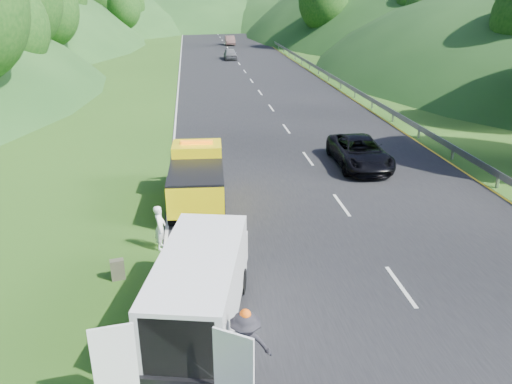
{
  "coord_description": "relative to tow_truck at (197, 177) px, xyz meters",
  "views": [
    {
      "loc": [
        -2.79,
        -13.79,
        8.03
      ],
      "look_at": [
        -0.65,
        2.69,
        1.3
      ],
      "focal_mm": 35.0,
      "sensor_mm": 36.0,
      "label": 1
    }
  ],
  "objects": [
    {
      "name": "tree_line_left",
      "position": [
        -16.29,
        55.03,
        -1.14
      ],
      "size": [
        14.0,
        140.0,
        14.0
      ],
      "primitive_type": null,
      "color": "#2E581A",
      "rests_on": "ground"
    },
    {
      "name": "white_van",
      "position": [
        -0.08,
        -7.94,
        0.04
      ],
      "size": [
        3.69,
        6.27,
        2.09
      ],
      "rotation": [
        0.0,
        0.0,
        -0.21
      ],
      "color": "black",
      "rests_on": "ground"
    },
    {
      "name": "guardrail",
      "position": [
        13.01,
        47.53,
        -1.14
      ],
      "size": [
        0.06,
        140.0,
        1.52
      ],
      "primitive_type": "cube",
      "color": "gray",
      "rests_on": "ground"
    },
    {
      "name": "road_surface",
      "position": [
        5.71,
        35.03,
        -1.13
      ],
      "size": [
        14.0,
        200.0,
        0.02
      ],
      "primitive_type": "cube",
      "color": "black",
      "rests_on": "ground"
    },
    {
      "name": "worker",
      "position": [
        0.8,
        -10.24,
        -1.14
      ],
      "size": [
        1.35,
        1.04,
        1.85
      ],
      "primitive_type": "imported",
      "rotation": [
        0.0,
        0.0,
        0.34
      ],
      "color": "black",
      "rests_on": "ground"
    },
    {
      "name": "tree_line_right",
      "position": [
        25.71,
        55.03,
        -1.14
      ],
      "size": [
        14.0,
        140.0,
        14.0
      ],
      "primitive_type": null,
      "color": "#2E581A",
      "rests_on": "ground"
    },
    {
      "name": "child",
      "position": [
        0.62,
        -4.6,
        -1.14
      ],
      "size": [
        0.61,
        0.57,
        1.0
      ],
      "primitive_type": "imported",
      "rotation": [
        0.0,
        0.0,
        -0.54
      ],
      "color": "tan",
      "rests_on": "ground"
    },
    {
      "name": "tow_truck",
      "position": [
        0.0,
        0.0,
        0.0
      ],
      "size": [
        2.29,
        5.54,
        2.34
      ],
      "rotation": [
        0.0,
        0.0,
        -0.04
      ],
      "color": "black",
      "rests_on": "ground"
    },
    {
      "name": "suitcase",
      "position": [
        -2.51,
        -5.45,
        -0.82
      ],
      "size": [
        0.44,
        0.3,
        0.65
      ],
      "primitive_type": "cube",
      "rotation": [
        0.0,
        0.0,
        0.2
      ],
      "color": "#4F4E3B",
      "rests_on": "ground"
    },
    {
      "name": "woman",
      "position": [
        -1.31,
        -3.7,
        -1.14
      ],
      "size": [
        0.47,
        0.6,
        1.53
      ],
      "primitive_type": "imported",
      "rotation": [
        0.0,
        0.0,
        1.46
      ],
      "color": "white",
      "rests_on": "ground"
    },
    {
      "name": "dist_car_b",
      "position": [
        6.41,
        63.07,
        -1.14
      ],
      "size": [
        1.45,
        4.15,
        1.37
      ],
      "primitive_type": "imported",
      "color": "brown",
      "rests_on": "ground"
    },
    {
      "name": "hills_backdrop",
      "position": [
        9.21,
        129.73,
        -1.14
      ],
      "size": [
        201.0,
        288.6,
        44.0
      ],
      "primitive_type": null,
      "color": "#2D5B23",
      "rests_on": "ground"
    },
    {
      "name": "passing_suv",
      "position": [
        7.93,
        3.64,
        -1.14
      ],
      "size": [
        2.48,
        5.12,
        1.4
      ],
      "primitive_type": "imported",
      "rotation": [
        0.0,
        0.0,
        -0.03
      ],
      "color": "black",
      "rests_on": "ground"
    },
    {
      "name": "dist_car_a",
      "position": [
        5.01,
        45.2,
        -1.14
      ],
      "size": [
        1.54,
        3.82,
        1.3
      ],
      "primitive_type": "imported",
      "color": "#55565B",
      "rests_on": "ground"
    },
    {
      "name": "ground",
      "position": [
        2.71,
        -4.97,
        -1.14
      ],
      "size": [
        320.0,
        320.0,
        0.0
      ],
      "primitive_type": "plane",
      "color": "#38661E",
      "rests_on": "ground"
    }
  ]
}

